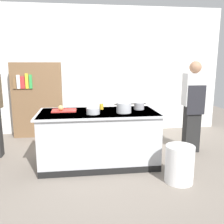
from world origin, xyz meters
name	(u,v)px	position (x,y,z in m)	size (l,w,h in m)	color
ground_plane	(99,163)	(0.00, 0.00, 0.00)	(10.00, 10.00, 0.00)	slate
back_wall	(92,71)	(0.00, 2.10, 1.50)	(6.40, 0.12, 3.00)	white
counter_island	(99,137)	(0.00, 0.00, 0.47)	(1.98, 0.98, 0.90)	#B7BABF
cutting_board	(64,111)	(-0.56, 0.14, 0.91)	(0.40, 0.28, 0.02)	red
onion	(61,108)	(-0.61, 0.09, 0.96)	(0.09, 0.09, 0.09)	tan
stock_pot	(124,108)	(0.40, -0.12, 0.98)	(0.31, 0.24, 0.17)	#B7BABF
sauce_pan	(139,106)	(0.71, 0.12, 0.96)	(0.24, 0.17, 0.12)	#99999E
mixing_bowl	(93,111)	(-0.10, -0.16, 0.95)	(0.21, 0.21, 0.10)	#B7BABF
juice_cup	(101,107)	(0.07, 0.21, 0.95)	(0.07, 0.07, 0.10)	yellow
trash_bin	(179,164)	(1.09, -0.80, 0.27)	(0.41, 0.41, 0.54)	white
person_chef	(193,105)	(1.81, 0.36, 0.91)	(0.38, 0.25, 1.72)	black
bookshelf	(38,100)	(-1.26, 1.80, 0.85)	(1.10, 0.31, 1.70)	brown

